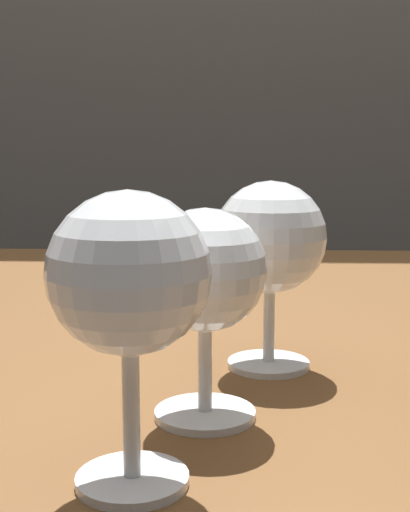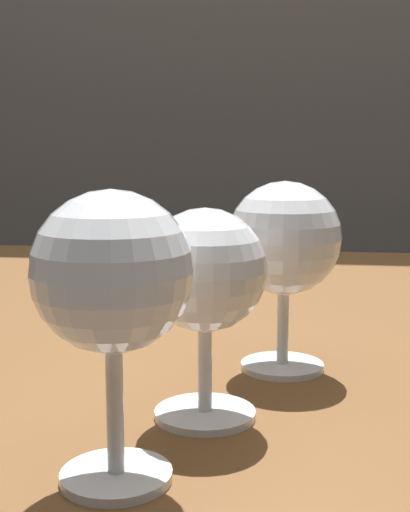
{
  "view_description": "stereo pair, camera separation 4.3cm",
  "coord_description": "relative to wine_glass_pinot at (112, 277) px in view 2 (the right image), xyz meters",
  "views": [
    {
      "loc": [
        -0.01,
        -0.69,
        0.89
      ],
      "look_at": [
        -0.03,
        -0.27,
        0.83
      ],
      "focal_mm": 48.47,
      "sensor_mm": 36.0,
      "label": 1
    },
    {
      "loc": [
        0.03,
        -0.69,
        0.89
      ],
      "look_at": [
        -0.03,
        -0.27,
        0.83
      ],
      "focal_mm": 48.47,
      "sensor_mm": 36.0,
      "label": 2
    }
  ],
  "objects": [
    {
      "name": "wine_glass_cabernet",
      "position": [
        0.03,
        0.09,
        -0.02
      ],
      "size": [
        0.08,
        0.08,
        0.14
      ],
      "color": "white",
      "rests_on": "dining_table"
    },
    {
      "name": "wine_glass_port",
      "position": [
        0.08,
        0.2,
        -0.01
      ],
      "size": [
        0.09,
        0.09,
        0.15
      ],
      "color": "white",
      "rests_on": "dining_table"
    },
    {
      "name": "dining_table",
      "position": [
        0.06,
        0.36,
        -0.2
      ],
      "size": [
        1.14,
        0.95,
        0.72
      ],
      "color": "brown",
      "rests_on": "ground_plane"
    },
    {
      "name": "wine_glass_pinot",
      "position": [
        0.0,
        0.0,
        0.0
      ],
      "size": [
        0.08,
        0.08,
        0.15
      ],
      "color": "white",
      "rests_on": "dining_table"
    }
  ]
}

